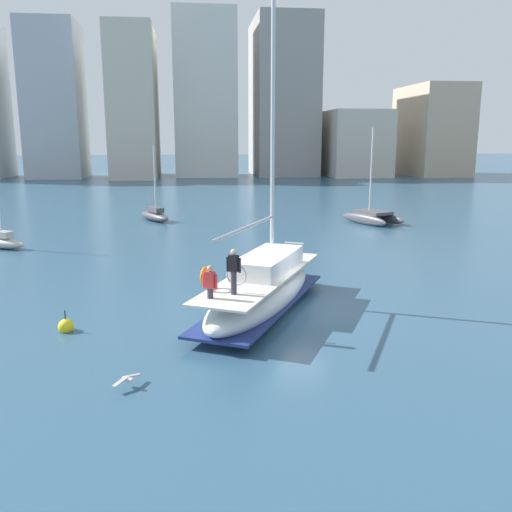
% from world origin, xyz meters
% --- Properties ---
extents(ground_plane, '(400.00, 400.00, 0.00)m').
position_xyz_m(ground_plane, '(0.00, 0.00, 0.00)').
color(ground_plane, '#2D516B').
extents(main_sailboat, '(6.49, 9.64, 14.25)m').
position_xyz_m(main_sailboat, '(-1.26, -0.11, 0.92)').
color(main_sailboat, silver).
rests_on(main_sailboat, ground).
extents(moored_sloop_far, '(3.17, 4.55, 6.12)m').
position_xyz_m(moored_sloop_far, '(-6.96, 24.70, 0.50)').
color(moored_sloop_far, '#4C4C51').
rests_on(moored_sloop_far, ground).
extents(moored_catamaran, '(4.25, 5.54, 7.46)m').
position_xyz_m(moored_catamaran, '(10.35, 21.24, 0.59)').
color(moored_catamaran, '#4C4C51').
rests_on(moored_catamaran, ground).
extents(seagull, '(0.74, 0.83, 0.16)m').
position_xyz_m(seagull, '(-5.82, -6.47, 0.24)').
color(seagull, silver).
rests_on(seagull, ground).
extents(mooring_buoy, '(0.55, 0.55, 0.88)m').
position_xyz_m(mooring_buoy, '(-8.47, -1.63, 0.17)').
color(mooring_buoy, yellow).
rests_on(mooring_buoy, ground).
extents(waterfront_buildings, '(88.09, 21.67, 27.39)m').
position_xyz_m(waterfront_buildings, '(-0.43, 77.83, 11.63)').
color(waterfront_buildings, silver).
rests_on(waterfront_buildings, ground).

